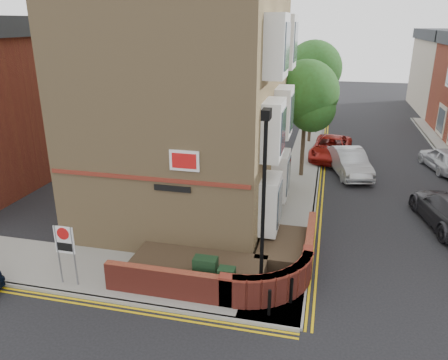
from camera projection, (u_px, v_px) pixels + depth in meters
ground at (204, 316)px, 13.73m from camera, size 120.00×120.00×0.00m
pavement_corner at (123, 275)px, 15.85m from camera, size 13.00×3.00×0.12m
pavement_main at (303, 166)px, 27.88m from camera, size 2.00×32.00×0.12m
kerb_side at (103, 299)px, 14.49m from camera, size 13.00×0.15×0.12m
kerb_main_near at (319, 167)px, 27.66m from camera, size 0.15×32.00×0.12m
yellow_lines_side at (99, 305)px, 14.28m from camera, size 13.00×0.28×0.01m
yellow_lines_main at (323, 168)px, 27.62m from camera, size 0.28×32.00×0.01m
corner_building at (190, 81)px, 19.53m from camera, size 8.95×10.40×13.60m
garden_wall at (223, 274)px, 16.01m from camera, size 6.80×6.00×1.20m
lamppost at (263, 209)px, 13.33m from camera, size 0.25×0.50×6.30m
utility_cabinet_large at (206, 274)px, 14.74m from camera, size 0.80×0.45×1.20m
utility_cabinet_small at (227, 283)px, 14.31m from camera, size 0.55×0.40×1.10m
bollard_near at (269, 303)px, 13.46m from camera, size 0.11×0.11×0.90m
bollard_far at (291, 291)px, 14.06m from camera, size 0.11×0.11×0.90m
zone_sign at (65, 245)px, 14.73m from camera, size 0.72×0.07×2.20m
far_terrace_cream at (447, 71)px, 43.83m from camera, size 5.40×12.40×8.00m
tree_near at (306, 98)px, 24.50m from camera, size 3.64×3.65×6.70m
tree_mid at (313, 73)px, 31.64m from camera, size 4.03×4.03×7.42m
tree_far at (317, 67)px, 39.04m from camera, size 3.81×3.81×7.00m
traffic_light_assembly at (318, 100)px, 35.07m from camera, size 0.20×0.16×4.20m
silver_car_near at (350, 162)px, 26.14m from camera, size 2.79×5.02×1.57m
red_car_main at (331, 148)px, 29.33m from camera, size 2.99×5.50×1.46m
silver_car_far at (445, 159)px, 26.92m from camera, size 2.66×4.62×1.48m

